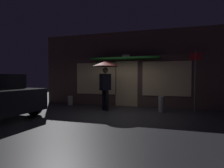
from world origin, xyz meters
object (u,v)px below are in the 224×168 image
person_with_umbrella (105,71)px  street_sign_post (195,77)px  sidewalk_bollard_2 (70,100)px  sidewalk_bollard (162,104)px

person_with_umbrella → street_sign_post: street_sign_post is taller
person_with_umbrella → sidewalk_bollard_2: (-2.22, 0.95, -1.45)m
street_sign_post → sidewalk_bollard_2: 5.94m
person_with_umbrella → street_sign_post: bearing=-48.9°
street_sign_post → sidewalk_bollard_2: size_ratio=5.33×
person_with_umbrella → street_sign_post: size_ratio=0.84×
person_with_umbrella → sidewalk_bollard: size_ratio=3.27×
sidewalk_bollard → sidewalk_bollard_2: 4.57m
street_sign_post → sidewalk_bollard: size_ratio=3.89×
person_with_umbrella → sidewalk_bollard: (2.31, 0.32, -1.36)m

